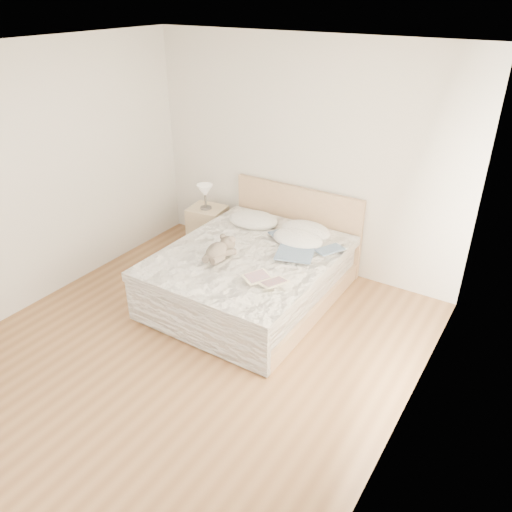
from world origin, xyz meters
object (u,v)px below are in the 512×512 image
nightstand (208,227)px  table_lamp (205,192)px  teddy_bear (217,258)px  bed (254,273)px  childrens_book (265,280)px  photo_book (251,221)px

nightstand → table_lamp: (-0.00, -0.02, 0.51)m
nightstand → teddy_bear: teddy_bear is taller
nightstand → table_lamp: size_ratio=1.73×
nightstand → table_lamp: bearing=-90.1°
bed → childrens_book: bed is taller
bed → photo_book: 0.76m
bed → teddy_bear: (-0.17, -0.43, 0.34)m
table_lamp → teddy_bear: bearing=-48.0°
bed → table_lamp: (-1.19, 0.70, 0.49)m
bed → teddy_bear: 0.58m
childrens_book → teddy_bear: teddy_bear is taller
table_lamp → teddy_bear: 1.53m
photo_book → childrens_book: same height
childrens_book → teddy_bear: bearing=-162.2°
nightstand → teddy_bear: (1.02, -1.15, 0.37)m
nightstand → table_lamp: 0.51m
teddy_bear → photo_book: bearing=97.6°
table_lamp → nightstand: bearing=89.9°
table_lamp → teddy_bear: table_lamp is taller
bed → photo_book: bearing=125.7°
nightstand → teddy_bear: 1.58m
photo_book → teddy_bear: (0.23, -0.99, 0.02)m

